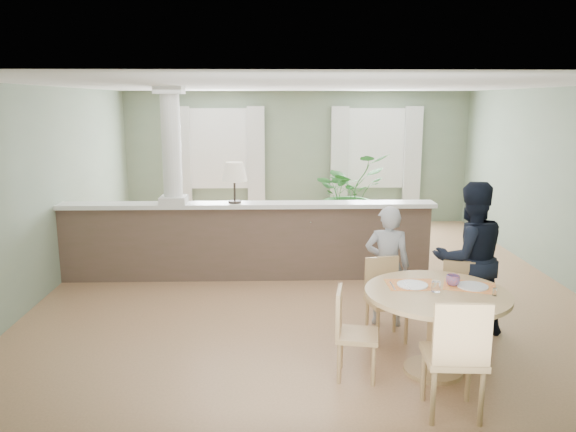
{
  "coord_description": "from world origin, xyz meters",
  "views": [
    {
      "loc": [
        -0.53,
        -7.53,
        2.51
      ],
      "look_at": [
        -0.34,
        -1.0,
        1.17
      ],
      "focal_mm": 35.0,
      "sensor_mm": 36.0,
      "label": 1
    }
  ],
  "objects_px": {
    "houseplant": "(349,193)",
    "dining_table": "(437,308)",
    "sofa": "(309,231)",
    "chair_near": "(456,353)",
    "chair_far_boy": "(385,295)",
    "child_person": "(387,266)",
    "man_person": "(469,258)",
    "chair_side": "(350,329)",
    "chair_far_man": "(460,300)"
  },
  "relations": [
    {
      "from": "houseplant",
      "to": "dining_table",
      "type": "xyz_separation_m",
      "value": [
        0.05,
        -5.69,
        -0.14
      ]
    },
    {
      "from": "sofa",
      "to": "chair_near",
      "type": "height_order",
      "value": "chair_near"
    },
    {
      "from": "chair_far_boy",
      "to": "child_person",
      "type": "distance_m",
      "value": 0.42
    },
    {
      "from": "man_person",
      "to": "chair_side",
      "type": "bearing_deg",
      "value": 27.51
    },
    {
      "from": "chair_side",
      "to": "man_person",
      "type": "distance_m",
      "value": 1.79
    },
    {
      "from": "houseplant",
      "to": "child_person",
      "type": "height_order",
      "value": "houseplant"
    },
    {
      "from": "chair_far_boy",
      "to": "chair_far_man",
      "type": "bearing_deg",
      "value": -22.82
    },
    {
      "from": "sofa",
      "to": "dining_table",
      "type": "height_order",
      "value": "dining_table"
    },
    {
      "from": "chair_far_boy",
      "to": "chair_near",
      "type": "xyz_separation_m",
      "value": [
        0.25,
        -1.61,
        0.09
      ]
    },
    {
      "from": "chair_far_man",
      "to": "dining_table",
      "type": "bearing_deg",
      "value": -109.64
    },
    {
      "from": "dining_table",
      "to": "child_person",
      "type": "distance_m",
      "value": 1.19
    },
    {
      "from": "chair_near",
      "to": "houseplant",
      "type": "bearing_deg",
      "value": -86.32
    },
    {
      "from": "man_person",
      "to": "chair_far_boy",
      "type": "bearing_deg",
      "value": 0.11
    },
    {
      "from": "chair_far_man",
      "to": "child_person",
      "type": "height_order",
      "value": "child_person"
    },
    {
      "from": "chair_near",
      "to": "child_person",
      "type": "xyz_separation_m",
      "value": [
        -0.15,
        1.96,
        0.13
      ]
    },
    {
      "from": "chair_far_boy",
      "to": "child_person",
      "type": "relative_size",
      "value": 0.63
    },
    {
      "from": "dining_table",
      "to": "man_person",
      "type": "distance_m",
      "value": 1.14
    },
    {
      "from": "child_person",
      "to": "man_person",
      "type": "relative_size",
      "value": 0.82
    },
    {
      "from": "chair_side",
      "to": "chair_near",
      "type": "bearing_deg",
      "value": -124.04
    },
    {
      "from": "houseplant",
      "to": "man_person",
      "type": "bearing_deg",
      "value": -82.05
    },
    {
      "from": "houseplant",
      "to": "chair_side",
      "type": "distance_m",
      "value": 5.82
    },
    {
      "from": "chair_far_boy",
      "to": "child_person",
      "type": "height_order",
      "value": "child_person"
    },
    {
      "from": "houseplant",
      "to": "chair_far_boy",
      "type": "distance_m",
      "value": 4.9
    },
    {
      "from": "chair_far_boy",
      "to": "child_person",
      "type": "xyz_separation_m",
      "value": [
        0.09,
        0.36,
        0.21
      ]
    },
    {
      "from": "child_person",
      "to": "houseplant",
      "type": "bearing_deg",
      "value": -81.04
    },
    {
      "from": "man_person",
      "to": "chair_far_man",
      "type": "bearing_deg",
      "value": 51.66
    },
    {
      "from": "houseplant",
      "to": "chair_side",
      "type": "xyz_separation_m",
      "value": [
        -0.76,
        -5.76,
        -0.31
      ]
    },
    {
      "from": "chair_far_boy",
      "to": "man_person",
      "type": "distance_m",
      "value": 1.01
    },
    {
      "from": "houseplant",
      "to": "chair_far_man",
      "type": "distance_m",
      "value": 5.08
    },
    {
      "from": "chair_near",
      "to": "chair_side",
      "type": "bearing_deg",
      "value": -40.76
    },
    {
      "from": "sofa",
      "to": "chair_far_man",
      "type": "xyz_separation_m",
      "value": [
        1.36,
        -3.48,
        0.07
      ]
    },
    {
      "from": "chair_near",
      "to": "chair_side",
      "type": "relative_size",
      "value": 1.22
    },
    {
      "from": "sofa",
      "to": "chair_side",
      "type": "bearing_deg",
      "value": -101.54
    },
    {
      "from": "chair_far_boy",
      "to": "man_person",
      "type": "height_order",
      "value": "man_person"
    },
    {
      "from": "sofa",
      "to": "child_person",
      "type": "height_order",
      "value": "child_person"
    },
    {
      "from": "chair_far_boy",
      "to": "chair_far_man",
      "type": "relative_size",
      "value": 1.01
    },
    {
      "from": "houseplant",
      "to": "man_person",
      "type": "height_order",
      "value": "man_person"
    },
    {
      "from": "dining_table",
      "to": "man_person",
      "type": "xyz_separation_m",
      "value": [
        0.62,
        0.94,
        0.2
      ]
    },
    {
      "from": "sofa",
      "to": "man_person",
      "type": "distance_m",
      "value": 3.57
    },
    {
      "from": "sofa",
      "to": "child_person",
      "type": "distance_m",
      "value": 3.05
    },
    {
      "from": "chair_far_boy",
      "to": "chair_side",
      "type": "distance_m",
      "value": 1.01
    },
    {
      "from": "chair_side",
      "to": "sofa",
      "type": "bearing_deg",
      "value": 12.07
    },
    {
      "from": "chair_near",
      "to": "man_person",
      "type": "distance_m",
      "value": 1.89
    },
    {
      "from": "chair_side",
      "to": "man_person",
      "type": "relative_size",
      "value": 0.5
    },
    {
      "from": "dining_table",
      "to": "chair_near",
      "type": "relative_size",
      "value": 1.29
    },
    {
      "from": "sofa",
      "to": "chair_far_boy",
      "type": "distance_m",
      "value": 3.37
    },
    {
      "from": "houseplant",
      "to": "chair_near",
      "type": "height_order",
      "value": "houseplant"
    },
    {
      "from": "sofa",
      "to": "man_person",
      "type": "bearing_deg",
      "value": -77.31
    },
    {
      "from": "chair_far_man",
      "to": "houseplant",
      "type": "bearing_deg",
      "value": 110.38
    },
    {
      "from": "chair_far_boy",
      "to": "dining_table",
      "type": "bearing_deg",
      "value": -79.1
    }
  ]
}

